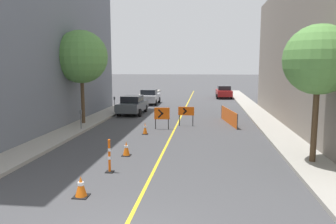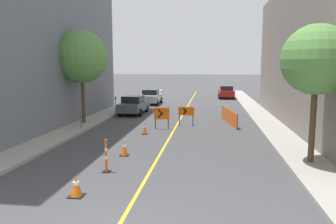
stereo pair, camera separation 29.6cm
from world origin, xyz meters
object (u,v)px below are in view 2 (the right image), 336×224
at_px(arrow_barricade_primary, 162,114).
at_px(parked_car_curb_near, 134,105).
at_px(traffic_cone_second, 124,148).
at_px(street_tree_left_near, 82,57).
at_px(arrow_barricade_secondary, 186,112).
at_px(traffic_cone_third, 145,128).
at_px(traffic_cone_nearest, 76,186).
at_px(delineator_post_front, 106,158).
at_px(parked_car_curb_far, 226,92).
at_px(parked_car_curb_mid, 151,97).
at_px(parking_meter_near_curb, 81,115).
at_px(parking_meter_far_curb, 115,101).
at_px(street_tree_right_near, 317,60).

relative_size(arrow_barricade_primary, parked_car_curb_near, 0.32).
relative_size(traffic_cone_second, street_tree_left_near, 0.11).
bearing_deg(arrow_barricade_secondary, traffic_cone_third, -124.44).
height_order(traffic_cone_nearest, traffic_cone_third, traffic_cone_third).
xyz_separation_m(traffic_cone_second, traffic_cone_third, (-0.02, 4.77, 0.02)).
distance_m(delineator_post_front, parked_car_curb_far, 30.78).
relative_size(arrow_barricade_secondary, parked_car_curb_mid, 0.30).
height_order(parked_car_curb_mid, parking_meter_near_curb, parked_car_curb_mid).
relative_size(traffic_cone_third, arrow_barricade_secondary, 0.54).
distance_m(delineator_post_front, parked_car_curb_near, 15.43).
relative_size(delineator_post_front, parking_meter_near_curb, 1.07).
bearing_deg(delineator_post_front, parked_car_curb_near, 99.42).
bearing_deg(parking_meter_far_curb, parking_meter_near_curb, -90.00).
distance_m(traffic_cone_nearest, delineator_post_front, 2.45).
bearing_deg(street_tree_right_near, arrow_barricade_secondary, 124.83).
distance_m(traffic_cone_nearest, parked_car_curb_near, 17.81).
xyz_separation_m(traffic_cone_second, parking_meter_near_curb, (-4.18, 5.18, 0.70)).
bearing_deg(parked_car_curb_far, parked_car_curb_mid, -139.58).
bearing_deg(traffic_cone_third, parked_car_curb_mid, 98.89).
bearing_deg(street_tree_right_near, parking_meter_near_curb, 155.09).
bearing_deg(traffic_cone_third, parking_meter_far_curb, 117.39).
height_order(delineator_post_front, parking_meter_far_curb, parking_meter_far_curb).
bearing_deg(delineator_post_front, street_tree_right_near, 13.21).
distance_m(delineator_post_front, parked_car_curb_mid, 22.75).
xyz_separation_m(traffic_cone_third, parking_meter_far_curb, (-4.16, 8.03, 0.75)).
height_order(arrow_barricade_secondary, parking_meter_near_curb, parking_meter_near_curb).
xyz_separation_m(parked_car_curb_near, parked_car_curb_mid, (0.16, 7.40, 0.00)).
bearing_deg(street_tree_left_near, delineator_post_front, -63.81).
height_order(arrow_barricade_primary, parked_car_curb_far, parked_car_curb_far).
relative_size(arrow_barricade_primary, parked_car_curb_far, 0.32).
height_order(traffic_cone_third, arrow_barricade_primary, arrow_barricade_primary).
distance_m(parking_meter_near_curb, parking_meter_far_curb, 7.62).
relative_size(traffic_cone_third, street_tree_left_near, 0.11).
bearing_deg(street_tree_right_near, parked_car_curb_near, 128.57).
height_order(traffic_cone_third, parked_car_curb_far, parked_car_curb_far).
bearing_deg(parking_meter_far_curb, street_tree_left_near, -96.74).
distance_m(traffic_cone_second, parked_car_curb_mid, 20.39).
relative_size(street_tree_left_near, street_tree_right_near, 1.13).
xyz_separation_m(traffic_cone_nearest, parking_meter_near_curb, (-3.91, 10.00, 0.70)).
xyz_separation_m(traffic_cone_nearest, street_tree_left_near, (-4.56, 12.11, 4.35)).
relative_size(traffic_cone_nearest, parked_car_curb_near, 0.15).
bearing_deg(parking_meter_far_curb, arrow_barricade_primary, -51.98).
bearing_deg(parked_car_curb_far, parking_meter_far_curb, -125.77).
relative_size(traffic_cone_nearest, parking_meter_near_curb, 0.55).
bearing_deg(parked_car_curb_far, street_tree_right_near, -87.64).
height_order(traffic_cone_third, parked_car_curb_near, parked_car_curb_near).
distance_m(traffic_cone_third, parking_meter_far_curb, 9.08).
distance_m(traffic_cone_nearest, parking_meter_far_curb, 18.06).
xyz_separation_m(traffic_cone_second, parking_meter_far_curb, (-4.18, 12.80, 0.77)).
relative_size(delineator_post_front, parked_car_curb_far, 0.30).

